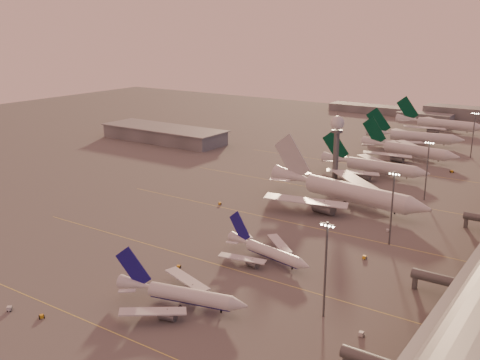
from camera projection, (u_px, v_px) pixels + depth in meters
The scene contains 26 objects.
ground at pixel (152, 262), 171.72m from camera, with size 700.00×700.00×0.00m, color #504E4E.
taxiway_markings at pixel (322, 228), 199.96m from camera, with size 180.00×185.25×0.02m.
hangar at pixel (164, 134), 346.96m from camera, with size 82.00×27.00×8.50m.
radar_tower at pixel (337, 135), 258.73m from camera, with size 6.40×6.40×31.10m.
mast_a at pixel (326, 266), 136.52m from camera, with size 3.60×0.56×25.00m.
mast_b at pixel (392, 205), 181.87m from camera, with size 3.60×0.56×25.00m.
mast_c at pixel (427, 168), 228.31m from camera, with size 3.60×0.56×25.00m.
mast_d at pixel (473, 133), 300.95m from camera, with size 3.60×0.56×25.00m.
distant_horizon at pixel (447, 113), 427.73m from camera, with size 165.00×37.50×9.00m.
narrowbody_near at pixel (181, 297), 144.01m from camera, with size 36.74×28.99×14.58m.
narrowbody_mid at pixel (268, 253), 171.98m from camera, with size 32.84×25.96×12.96m.
widebody_white at pixel (346, 195), 223.75m from camera, with size 72.39×57.59×25.58m.
greentail_a at pixel (374, 168), 268.04m from camera, with size 54.62×44.11×19.84m.
greentail_b at pixel (409, 152), 301.45m from camera, with size 56.37×45.22×20.56m.
greentail_c at pixel (414, 139), 335.77m from camera, with size 57.60×46.18×21.02m.
greentail_d at pixel (440, 126), 376.68m from camera, with size 60.63×48.92×22.01m.
gsv_truck_a at pixel (11, 306), 142.63m from camera, with size 5.94×5.58×2.43m.
gsv_tug_near at pixel (42, 317), 139.20m from camera, with size 3.09×3.50×0.86m.
gsv_catering_a at pixel (363, 328), 130.60m from camera, with size 5.53×2.82×4.44m.
gsv_tug_mid at pixel (178, 267), 167.46m from camera, with size 3.04×3.62×0.89m.
gsv_truck_b at pixel (366, 256), 173.55m from camera, with size 5.65×2.19×2.28m.
gsv_truck_c at pixel (221, 202), 225.64m from camera, with size 5.31×2.92×2.03m.
gsv_catering_b at pixel (388, 227), 196.27m from camera, with size 4.50×2.22×3.66m.
gsv_tug_far at pixel (322, 183), 254.36m from camera, with size 2.88×4.00×1.04m.
gsv_truck_d at pixel (302, 168), 278.06m from camera, with size 3.49×5.35×2.03m.
gsv_tug_hangar at pixel (452, 172), 274.03m from camera, with size 4.39×3.88×1.07m.
Camera 1 is at (111.66, -115.62, 70.86)m, focal length 42.00 mm.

